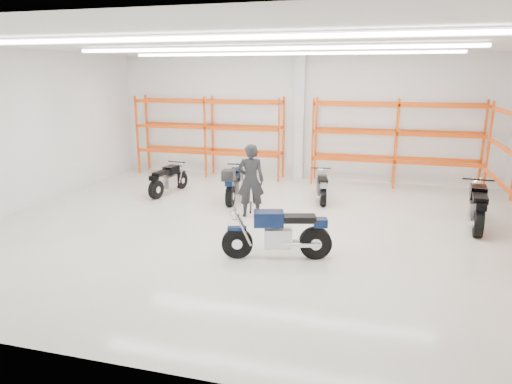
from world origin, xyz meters
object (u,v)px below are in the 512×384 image
(standing_man, at_px, (251,181))
(motorcycle_back_d, at_px, (477,208))
(motorcycle_main, at_px, (282,234))
(motorcycle_back_a, at_px, (167,180))
(motorcycle_back_b, at_px, (234,184))
(motorcycle_back_c, at_px, (322,187))
(structural_column, at_px, (300,118))

(standing_man, bearing_deg, motorcycle_back_d, 169.34)
(motorcycle_back_d, height_order, standing_man, standing_man)
(motorcycle_main, distance_m, standing_man, 3.06)
(motorcycle_back_a, bearing_deg, motorcycle_back_d, -6.46)
(motorcycle_back_b, relative_size, motorcycle_back_c, 1.17)
(motorcycle_main, relative_size, structural_column, 0.51)
(structural_column, bearing_deg, motorcycle_back_b, -110.41)
(motorcycle_back_d, distance_m, standing_man, 5.83)
(motorcycle_back_c, xyz_separation_m, standing_man, (-1.67, -2.08, 0.57))
(motorcycle_back_b, distance_m, motorcycle_back_d, 6.74)
(standing_man, bearing_deg, motorcycle_main, 102.14)
(motorcycle_main, relative_size, motorcycle_back_a, 1.15)
(standing_man, bearing_deg, motorcycle_back_b, -71.64)
(motorcycle_back_d, bearing_deg, structural_column, 140.41)
(motorcycle_main, distance_m, motorcycle_back_b, 4.63)
(motorcycle_back_a, relative_size, motorcycle_back_b, 0.90)
(motorcycle_back_c, xyz_separation_m, motorcycle_back_d, (4.11, -1.53, 0.10))
(motorcycle_back_a, distance_m, motorcycle_back_b, 2.36)
(motorcycle_main, xyz_separation_m, structural_column, (-0.99, 7.64, 1.71))
(structural_column, bearing_deg, motorcycle_back_a, -137.52)
(motorcycle_back_a, height_order, structural_column, structural_column)
(motorcycle_back_c, relative_size, structural_column, 0.42)
(motorcycle_back_a, bearing_deg, motorcycle_main, -42.11)
(motorcycle_main, relative_size, motorcycle_back_c, 1.21)
(motorcycle_back_b, height_order, structural_column, structural_column)
(motorcycle_main, bearing_deg, motorcycle_back_c, 87.13)
(motorcycle_back_a, relative_size, motorcycle_back_c, 1.06)
(motorcycle_back_b, bearing_deg, standing_man, -55.53)
(motorcycle_back_b, xyz_separation_m, standing_man, (0.91, -1.33, 0.46))
(motorcycle_main, bearing_deg, motorcycle_back_b, 120.41)
(motorcycle_back_c, bearing_deg, structural_column, 113.07)
(motorcycle_back_b, height_order, standing_man, standing_man)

